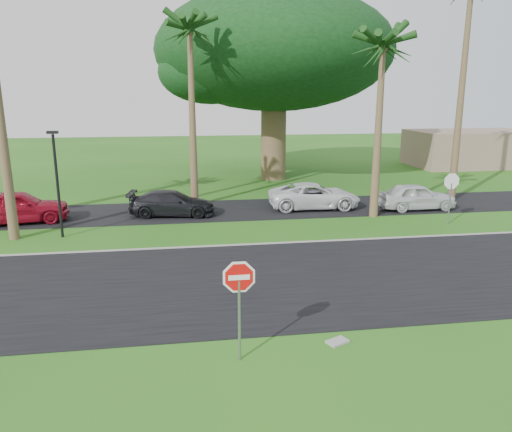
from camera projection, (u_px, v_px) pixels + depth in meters
The scene contains 16 objects.
ground at pixel (211, 308), 14.76m from camera, with size 120.00×120.00×0.00m, color #215715.
road at pixel (207, 283), 16.68m from camera, with size 120.00×8.00×0.02m, color black.
parking_strip at pixel (196, 211), 26.75m from camera, with size 120.00×5.00×0.02m, color black.
curb at pixel (201, 247), 20.56m from camera, with size 120.00×0.12×0.06m, color gray.
stop_sign_near at pixel (239, 290), 11.53m from camera, with size 1.05×0.07×2.62m.
stop_sign_far at pixel (451, 188), 23.76m from camera, with size 1.05×0.07×2.62m.
palm_center at pixel (190, 34), 25.97m from camera, with size 5.00×5.00×10.50m.
palm_right_near at pixel (383, 49), 23.69m from camera, with size 5.00×5.00×9.50m.
canopy_tree at pixel (274, 51), 34.57m from camera, with size 16.50×16.50×13.12m.
streetlight_right at pixel (57, 178), 21.39m from camera, with size 0.45×0.25×4.64m.
building_far at pixel (470, 148), 42.85m from camera, with size 10.00×6.00×3.00m, color gray.
car_red at pixel (17, 207), 24.16m from camera, with size 1.90×4.72×1.61m, color maroon.
car_dark at pixel (172, 204), 25.67m from camera, with size 1.79×4.41×1.28m, color black.
car_minivan at pixel (314, 196), 27.24m from camera, with size 2.29×4.97×1.38m, color white.
car_pickup at pixel (416, 197), 26.99m from camera, with size 1.68×4.17×1.42m, color silver.
utility_slab at pixel (338, 342), 12.74m from camera, with size 0.55×0.35×0.06m, color gray.
Camera 1 is at (-0.74, -13.70, 6.24)m, focal length 35.00 mm.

